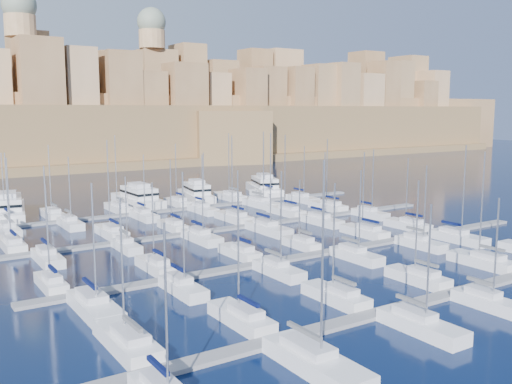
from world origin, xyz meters
TOP-DOWN VIEW (x-y plane):
  - ground at (0.00, 0.00)m, footprint 600.00×600.00m
  - pontoon_near at (0.00, -34.00)m, footprint 84.00×2.00m
  - pontoon_mid_near at (0.00, -12.00)m, footprint 84.00×2.00m
  - pontoon_mid_far at (0.00, 10.00)m, footprint 84.00×2.00m
  - pontoon_far at (0.00, 32.00)m, footprint 84.00×2.00m
  - sailboat_0 at (-35.59, -28.18)m, footprint 2.97×9.89m
  - sailboat_1 at (-24.31, -28.70)m, footprint 2.65×8.82m
  - sailboat_2 at (-12.44, -28.73)m, footprint 2.63×8.77m
  - sailboat_3 at (0.24, -28.89)m, footprint 2.53×8.43m
  - sailboat_4 at (13.10, -28.49)m, footprint 2.77×9.25m
  - sailboat_7 at (-24.55, -40.23)m, footprint 3.22×10.72m
  - sailboat_8 at (-11.38, -39.41)m, footprint 2.72×9.05m
  - sailboat_9 at (-0.44, -38.86)m, footprint 2.38×7.92m
  - sailboat_12 at (-36.97, -7.31)m, footprint 2.27×7.58m
  - sailboat_13 at (-23.93, -7.01)m, footprint 2.46×8.20m
  - sailboat_14 at (-11.30, -7.04)m, footprint 2.44×8.13m
  - sailboat_15 at (-0.87, -7.43)m, footprint 2.20×7.33m
  - sailboat_16 at (12.92, -6.55)m, footprint 2.74×9.13m
  - sailboat_17 at (23.04, -6.66)m, footprint 2.67×8.91m
  - sailboat_18 at (-35.25, -18.01)m, footprint 3.08×10.27m
  - sailboat_19 at (-24.96, -17.02)m, footprint 2.48×8.26m
  - sailboat_20 at (-11.84, -17.11)m, footprint 2.53×8.44m
  - sailboat_21 at (1.21, -17.13)m, footprint 2.54×8.48m
  - sailboat_22 at (14.25, -17.07)m, footprint 2.50×8.35m
  - sailboat_23 at (22.16, -17.65)m, footprint 2.86×9.53m
  - sailboat_24 at (-37.18, 15.42)m, footprint 2.72×9.07m
  - sailboat_25 at (-21.98, 15.73)m, footprint 2.91×9.70m
  - sailboat_26 at (-11.47, 14.86)m, footprint 2.38×7.93m
  - sailboat_27 at (1.29, 15.74)m, footprint 2.92×9.72m
  - sailboat_28 at (13.21, 15.64)m, footprint 2.86×9.52m
  - sailboat_29 at (23.86, 15.65)m, footprint 2.86×9.54m
  - sailboat_30 at (-34.58, 4.74)m, footprint 2.63×8.75m
  - sailboat_31 at (-23.28, 5.36)m, footprint 2.25×7.49m
  - sailboat_32 at (-11.36, 4.46)m, footprint 2.79×9.31m
  - sailboat_33 at (1.00, 4.01)m, footprint 3.07×10.23m
  - sailboat_34 at (13.02, 4.53)m, footprint 2.75×9.17m
  - sailboat_35 at (25.32, 5.01)m, footprint 2.46×8.20m
  - sailboat_36 at (-34.50, 36.87)m, footprint 2.38×7.95m
  - sailboat_37 at (-26.08, 37.51)m, footprint 2.77×9.25m
  - sailboat_38 at (-13.11, 37.57)m, footprint 2.81×9.37m
  - sailboat_39 at (-0.01, 37.25)m, footprint 2.61×8.72m
  - sailboat_40 at (13.60, 37.96)m, footprint 3.05×10.16m
  - sailboat_41 at (22.78, 37.46)m, footprint 2.74×9.15m
  - sailboat_42 at (-35.74, 26.61)m, footprint 2.70×9.01m
  - sailboat_43 at (-25.62, 26.72)m, footprint 2.64×8.79m
  - sailboat_44 at (-11.97, 26.66)m, footprint 2.67×8.91m
  - sailboat_45 at (0.50, 26.65)m, footprint 2.68×8.92m
  - sailboat_46 at (14.08, 25.77)m, footprint 3.21×10.71m
  - sailboat_47 at (25.53, 26.55)m, footprint 2.74×9.13m
  - motor_yacht_a at (-33.04, 43.08)m, footprint 9.45×20.67m
  - motor_yacht_b at (-7.01, 42.15)m, footprint 5.79×18.11m
  - motor_yacht_c at (6.37, 40.85)m, footprint 7.28×15.87m
  - motor_yacht_d at (25.61, 42.01)m, footprint 10.94×18.43m
  - fortified_city at (-0.19, 155.26)m, footprint 460.00×108.95m

SIDE VIEW (x-z plane):
  - ground at x=0.00m, z-range 0.00..0.00m
  - pontoon_near at x=0.00m, z-range 0.00..0.40m
  - pontoon_mid_near at x=0.00m, z-range 0.00..0.40m
  - pontoon_mid_far at x=0.00m, z-range 0.00..0.40m
  - pontoon_far at x=0.00m, z-range 0.00..0.40m
  - sailboat_15 at x=-0.87m, z-range -4.58..5.98m
  - sailboat_31 at x=-23.28m, z-range -4.94..6.36m
  - sailboat_13 at x=-23.93m, z-range -5.15..6.58m
  - sailboat_9 at x=-0.44m, z-range -5.31..6.75m
  - sailboat_12 at x=-36.97m, z-range -5.49..6.93m
  - sailboat_26 at x=-11.47m, z-range -5.53..6.97m
  - sailboat_14 at x=-11.30m, z-range -5.54..6.98m
  - sailboat_3 at x=0.24m, z-range -5.58..7.03m
  - sailboat_22 at x=14.25m, z-range -5.64..7.10m
  - sailboat_21 at x=1.21m, z-range -5.68..7.14m
  - sailboat_45 at x=0.50m, z-range -5.49..6.95m
  - sailboat_36 at x=-34.50m, z-range -5.84..7.30m
  - sailboat_44 at x=-11.97m, z-range -5.56..7.02m
  - sailboat_17 at x=23.04m, z-range -5.57..7.03m
  - sailboat_8 at x=-11.38m, z-range -5.52..6.98m
  - sailboat_43 at x=-25.62m, z-range -5.67..7.13m
  - sailboat_35 at x=25.32m, z-range -5.97..7.43m
  - sailboat_2 at x=-12.44m, z-range -5.85..7.31m
  - sailboat_1 at x=-24.31m, z-range -5.83..7.30m
  - sailboat_47 at x=25.53m, z-range -5.69..7.16m
  - sailboat_20 at x=-11.84m, z-range -6.00..7.46m
  - sailboat_30 at x=-34.58m, z-range -6.03..7.50m
  - sailboat_39 at x=-0.01m, z-range -6.07..7.54m
  - sailboat_34 at x=13.02m, z-range -5.96..7.44m
  - sailboat_19 at x=-24.96m, z-range -6.33..7.81m
  - sailboat_41 at x=22.78m, z-range -6.11..7.59m
  - sailboat_42 at x=-35.74m, z-range -6.21..7.69m
  - sailboat_24 at x=-37.18m, z-range -6.18..7.67m
  - sailboat_16 at x=12.92m, z-range -6.27..7.75m
  - sailboat_32 at x=-11.36m, z-range -6.25..7.74m
  - sailboat_37 at x=-26.08m, z-range -6.37..7.86m
  - sailboat_0 at x=-35.59m, z-range -6.01..7.51m
  - sailboat_18 at x=-35.25m, z-range -6.13..7.64m
  - sailboat_29 at x=23.86m, z-range -6.71..8.22m
  - sailboat_4 at x=13.10m, z-range -6.97..8.49m
  - sailboat_23 at x=22.16m, z-range -6.98..8.50m
  - sailboat_38 at x=-13.11m, z-range -7.08..8.60m
  - sailboat_28 at x=13.21m, z-range -7.23..8.76m
  - sailboat_40 at x=13.60m, z-range -6.98..8.51m
  - sailboat_25 at x=-21.98m, z-range -7.24..8.77m
  - sailboat_27 at x=1.29m, z-range -7.29..8.82m
  - sailboat_46 at x=14.08m, z-range -7.33..8.89m
  - sailboat_33 at x=1.00m, z-range -7.73..9.29m
  - sailboat_7 at x=-24.55m, z-range -7.79..9.35m
  - motor_yacht_a at x=-33.04m, z-range -0.90..4.35m
  - motor_yacht_b at x=-7.01m, z-range -0.90..4.35m
  - motor_yacht_c at x=6.37m, z-range -0.90..4.35m
  - motor_yacht_d at x=25.61m, z-range -0.90..4.35m
  - fortified_city at x=-0.19m, z-range -15.02..44.50m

